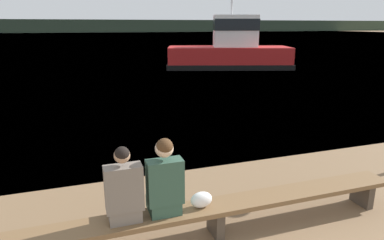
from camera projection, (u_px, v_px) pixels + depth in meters
water_surface at (78, 33)px, 116.27m from camera, size 240.00×240.00×0.00m
far_shoreline at (76, 26)px, 133.52m from camera, size 600.00×12.00×4.79m
bench_main at (216, 210)px, 4.69m from camera, size 5.74×0.45×0.46m
person_left at (124, 191)px, 4.19m from camera, size 0.46×0.42×1.00m
person_right at (165, 181)px, 4.33m from camera, size 0.46×0.43×1.04m
shopping_bag at (201, 200)px, 4.58m from camera, size 0.30×0.16×0.22m
tugboat_red at (230, 52)px, 22.99m from camera, size 8.78×5.49×6.63m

